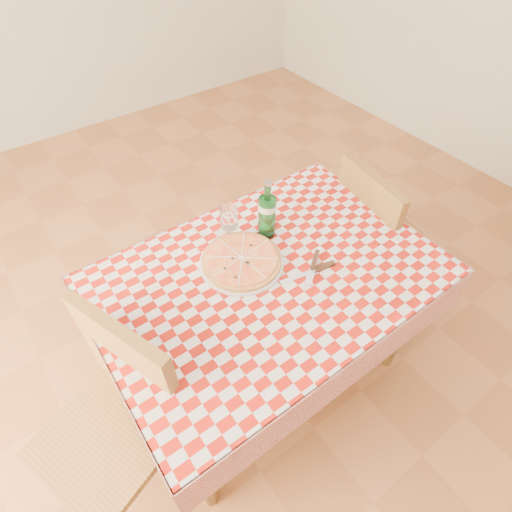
{
  "coord_description": "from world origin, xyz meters",
  "views": [
    {
      "loc": [
        -0.63,
        -0.78,
        1.92
      ],
      "look_at": [
        -0.02,
        0.06,
        0.82
      ],
      "focal_mm": 28.0,
      "sensor_mm": 36.0,
      "label": 1
    }
  ],
  "objects_px": {
    "water_bottle": "(267,209)",
    "wine_glass": "(229,226)",
    "dining_table": "(269,290)",
    "chair_far": "(120,410)",
    "pizza_plate": "(242,260)",
    "chair_near": "(374,234)"
  },
  "relations": [
    {
      "from": "chair_near",
      "to": "water_bottle",
      "type": "height_order",
      "value": "water_bottle"
    },
    {
      "from": "dining_table",
      "to": "wine_glass",
      "type": "xyz_separation_m",
      "value": [
        -0.02,
        0.23,
        0.19
      ]
    },
    {
      "from": "dining_table",
      "to": "chair_far",
      "type": "distance_m",
      "value": 0.69
    },
    {
      "from": "chair_near",
      "to": "chair_far",
      "type": "relative_size",
      "value": 0.97
    },
    {
      "from": "chair_far",
      "to": "pizza_plate",
      "type": "relative_size",
      "value": 2.83
    },
    {
      "from": "dining_table",
      "to": "pizza_plate",
      "type": "bearing_deg",
      "value": 117.87
    },
    {
      "from": "water_bottle",
      "to": "pizza_plate",
      "type": "bearing_deg",
      "value": -156.33
    },
    {
      "from": "water_bottle",
      "to": "wine_glass",
      "type": "xyz_separation_m",
      "value": [
        -0.15,
        0.05,
        -0.04
      ]
    },
    {
      "from": "chair_near",
      "to": "wine_glass",
      "type": "distance_m",
      "value": 0.83
    },
    {
      "from": "chair_far",
      "to": "chair_near",
      "type": "bearing_deg",
      "value": 164.19
    },
    {
      "from": "water_bottle",
      "to": "wine_glass",
      "type": "height_order",
      "value": "water_bottle"
    },
    {
      "from": "water_bottle",
      "to": "wine_glass",
      "type": "distance_m",
      "value": 0.16
    },
    {
      "from": "dining_table",
      "to": "wine_glass",
      "type": "height_order",
      "value": "wine_glass"
    },
    {
      "from": "pizza_plate",
      "to": "wine_glass",
      "type": "height_order",
      "value": "wine_glass"
    },
    {
      "from": "wine_glass",
      "to": "chair_near",
      "type": "bearing_deg",
      "value": -13.14
    },
    {
      "from": "dining_table",
      "to": "chair_near",
      "type": "relative_size",
      "value": 1.33
    },
    {
      "from": "wine_glass",
      "to": "pizza_plate",
      "type": "bearing_deg",
      "value": -104.07
    },
    {
      "from": "dining_table",
      "to": "water_bottle",
      "type": "height_order",
      "value": "water_bottle"
    },
    {
      "from": "chair_near",
      "to": "dining_table",
      "type": "bearing_deg",
      "value": -166.3
    },
    {
      "from": "chair_far",
      "to": "wine_glass",
      "type": "xyz_separation_m",
      "value": [
        0.66,
        0.28,
        0.31
      ]
    },
    {
      "from": "dining_table",
      "to": "chair_far",
      "type": "xyz_separation_m",
      "value": [
        -0.68,
        -0.04,
        -0.13
      ]
    },
    {
      "from": "dining_table",
      "to": "chair_far",
      "type": "bearing_deg",
      "value": -176.45
    }
  ]
}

